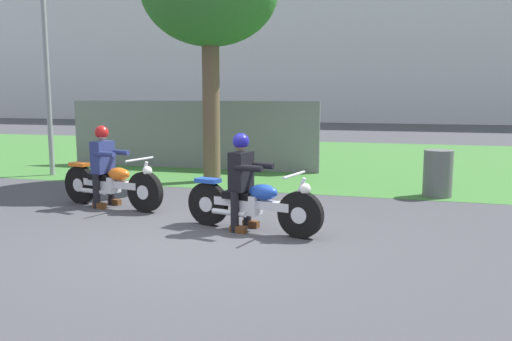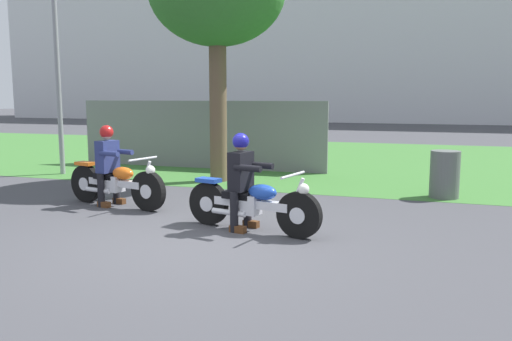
% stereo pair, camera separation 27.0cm
% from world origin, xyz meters
% --- Properties ---
extents(ground, '(120.00, 120.00, 0.00)m').
position_xyz_m(ground, '(0.00, 0.00, 0.00)').
color(ground, '#424247').
extents(grass_verge, '(60.00, 12.00, 0.01)m').
position_xyz_m(grass_verge, '(0.00, 9.77, 0.00)').
color(grass_verge, '#3D7533').
rests_on(grass_verge, ground).
extents(stadium_facade, '(59.23, 8.00, 14.45)m').
position_xyz_m(stadium_facade, '(-3.39, 36.14, 7.23)').
color(stadium_facade, silver).
rests_on(stadium_facade, ground).
extents(motorcycle_lead, '(2.13, 0.77, 0.88)m').
position_xyz_m(motorcycle_lead, '(0.53, 0.74, 0.39)').
color(motorcycle_lead, black).
rests_on(motorcycle_lead, ground).
extents(rider_lead, '(0.62, 0.54, 1.40)m').
position_xyz_m(rider_lead, '(0.37, 0.78, 0.82)').
color(rider_lead, black).
rests_on(rider_lead, ground).
extents(motorcycle_follow, '(2.16, 0.77, 0.90)m').
position_xyz_m(motorcycle_follow, '(-2.28, 1.61, 0.41)').
color(motorcycle_follow, black).
rests_on(motorcycle_follow, ground).
extents(rider_follow, '(0.62, 0.54, 1.42)m').
position_xyz_m(rider_follow, '(-2.44, 1.65, 0.83)').
color(rider_follow, black).
rests_on(rider_follow, ground).
extents(streetlight_pole, '(0.96, 0.20, 6.41)m').
position_xyz_m(streetlight_pole, '(-5.63, 4.52, 3.94)').
color(streetlight_pole, gray).
rests_on(streetlight_pole, ground).
extents(trash_can, '(0.55, 0.55, 0.90)m').
position_xyz_m(trash_can, '(3.20, 4.25, 0.45)').
color(trash_can, '#595E5B').
rests_on(trash_can, ground).
extents(fence_segment, '(7.00, 0.06, 1.80)m').
position_xyz_m(fence_segment, '(-2.99, 6.62, 0.90)').
color(fence_segment, slate).
rests_on(fence_segment, ground).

